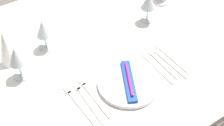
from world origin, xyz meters
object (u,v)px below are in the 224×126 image
at_px(napkin_folded, 6,48).
at_px(toothbrush_package, 129,80).
at_px(dinner_plate, 129,83).
at_px(fork_inner, 87,100).
at_px(spoon_dessert, 164,58).
at_px(wine_glass_far, 149,2).
at_px(dinner_knife, 158,68).
at_px(wine_glass_right, 16,57).
at_px(fork_salad, 79,104).
at_px(wine_glass_centre, 43,30).
at_px(fork_outer, 93,95).
at_px(spoon_soup, 159,60).
at_px(spoon_tea, 167,54).

bearing_deg(napkin_folded, toothbrush_package, -47.67).
bearing_deg(dinner_plate, napkin_folded, 132.33).
distance_m(fork_inner, spoon_dessert, 0.39).
height_order(dinner_plate, napkin_folded, napkin_folded).
bearing_deg(wine_glass_far, napkin_folded, 172.30).
bearing_deg(dinner_knife, toothbrush_package, -177.65).
bearing_deg(wine_glass_right, napkin_folded, 95.28).
bearing_deg(toothbrush_package, napkin_folded, 132.33).
xyz_separation_m(dinner_plate, wine_glass_right, (-0.33, 0.28, 0.09)).
height_order(toothbrush_package, fork_inner, toothbrush_package).
bearing_deg(wine_glass_right, fork_inner, -58.26).
bearing_deg(fork_inner, wine_glass_right, 121.74).
relative_size(fork_inner, wine_glass_right, 1.51).
distance_m(wine_glass_right, wine_glass_far, 0.65).
xyz_separation_m(fork_inner, fork_salad, (-0.03, 0.00, 0.00)).
relative_size(dinner_plate, spoon_dessert, 1.07).
distance_m(dinner_plate, wine_glass_centre, 0.43).
bearing_deg(wine_glass_centre, wine_glass_right, -146.61).
xyz_separation_m(fork_salad, dinner_knife, (0.36, -0.02, 0.00)).
bearing_deg(dinner_knife, dinner_plate, -177.65).
bearing_deg(spoon_dessert, wine_glass_far, 67.86).
bearing_deg(fork_outer, toothbrush_package, -11.53).
xyz_separation_m(dinner_knife, spoon_dessert, (0.06, 0.03, 0.00)).
relative_size(fork_salad, napkin_folded, 1.43).
relative_size(fork_outer, fork_inner, 0.99).
relative_size(fork_salad, spoon_dessert, 1.00).
bearing_deg(fork_inner, spoon_dessert, 2.47).
xyz_separation_m(spoon_dessert, wine_glass_far, (0.10, 0.25, 0.10)).
xyz_separation_m(toothbrush_package, fork_salad, (-0.21, 0.02, -0.02)).
bearing_deg(wine_glass_far, spoon_dessert, -112.14).
distance_m(dinner_plate, spoon_soup, 0.19).
distance_m(toothbrush_package, wine_glass_centre, 0.42).
bearing_deg(toothbrush_package, wine_glass_centre, 115.24).
relative_size(spoon_dessert, napkin_folded, 1.43).
height_order(spoon_soup, wine_glass_right, wine_glass_right).
distance_m(fork_outer, spoon_soup, 0.33).
distance_m(toothbrush_package, spoon_dessert, 0.21).
distance_m(wine_glass_centre, napkin_folded, 0.17).
xyz_separation_m(wine_glass_right, wine_glass_far, (0.65, 0.01, 0.00)).
bearing_deg(spoon_dessert, toothbrush_package, -169.93).
bearing_deg(wine_glass_centre, spoon_dessert, -41.30).
height_order(dinner_plate, spoon_tea, dinner_plate).
relative_size(toothbrush_package, spoon_dessert, 0.89).
relative_size(toothbrush_package, napkin_folded, 1.27).
bearing_deg(wine_glass_right, toothbrush_package, -39.47).
height_order(fork_salad, wine_glass_far, wine_glass_far).
height_order(toothbrush_package, fork_salad, toothbrush_package).
bearing_deg(dinner_plate, fork_outer, 168.47).
xyz_separation_m(fork_outer, wine_glass_right, (-0.19, 0.25, 0.10)).
xyz_separation_m(fork_inner, napkin_folded, (-0.17, 0.36, 0.08)).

